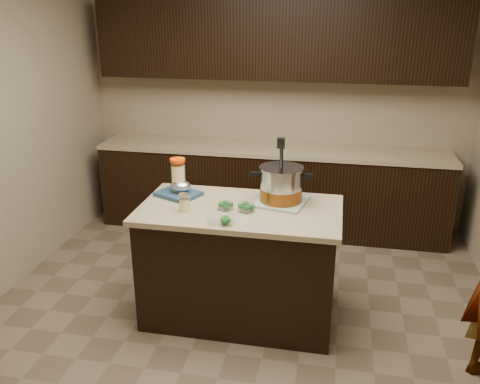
# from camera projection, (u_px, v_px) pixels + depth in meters

# --- Properties ---
(ground_plane) EXTENTS (4.00, 4.00, 0.00)m
(ground_plane) POSITION_uv_depth(u_px,v_px,m) (240.00, 314.00, 3.98)
(ground_plane) COLOR brown
(ground_plane) RESTS_ON ground
(room_shell) EXTENTS (4.04, 4.04, 2.72)m
(room_shell) POSITION_uv_depth(u_px,v_px,m) (240.00, 95.00, 3.39)
(room_shell) COLOR tan
(room_shell) RESTS_ON ground
(back_cabinets) EXTENTS (3.60, 0.63, 2.33)m
(back_cabinets) POSITION_uv_depth(u_px,v_px,m) (273.00, 142.00, 5.26)
(back_cabinets) COLOR black
(back_cabinets) RESTS_ON ground
(island) EXTENTS (1.46, 0.81, 0.90)m
(island) POSITION_uv_depth(u_px,v_px,m) (240.00, 262.00, 3.83)
(island) COLOR black
(island) RESTS_ON ground
(dish_towel) EXTENTS (0.43, 0.43, 0.02)m
(dish_towel) POSITION_uv_depth(u_px,v_px,m) (281.00, 201.00, 3.76)
(dish_towel) COLOR #587750
(dish_towel) RESTS_ON island
(stock_pot) EXTENTS (0.46, 0.35, 0.47)m
(stock_pot) POSITION_uv_depth(u_px,v_px,m) (281.00, 186.00, 3.72)
(stock_pot) COLOR #B7B7BC
(stock_pot) RESTS_ON dish_towel
(lemonade_pitcher) EXTENTS (0.13, 0.13, 0.28)m
(lemonade_pitcher) POSITION_uv_depth(u_px,v_px,m) (178.00, 178.00, 3.89)
(lemonade_pitcher) COLOR #EDE191
(lemonade_pitcher) RESTS_ON island
(mason_jar) EXTENTS (0.11, 0.11, 0.13)m
(mason_jar) POSITION_uv_depth(u_px,v_px,m) (184.00, 203.00, 3.60)
(mason_jar) COLOR #EDE191
(mason_jar) RESTS_ON island
(broccoli_tub_left) EXTENTS (0.12, 0.12, 0.05)m
(broccoli_tub_left) POSITION_uv_depth(u_px,v_px,m) (226.00, 206.00, 3.63)
(broccoli_tub_left) COLOR silver
(broccoli_tub_left) RESTS_ON island
(broccoli_tub_right) EXTENTS (0.12, 0.12, 0.06)m
(broccoli_tub_right) POSITION_uv_depth(u_px,v_px,m) (246.00, 208.00, 3.60)
(broccoli_tub_right) COLOR silver
(broccoli_tub_right) RESTS_ON island
(broccoli_tub_rect) EXTENTS (0.17, 0.13, 0.06)m
(broccoli_tub_rect) POSITION_uv_depth(u_px,v_px,m) (221.00, 220.00, 3.40)
(broccoli_tub_rect) COLOR silver
(broccoli_tub_rect) RESTS_ON island
(blue_tray) EXTENTS (0.38, 0.35, 0.12)m
(blue_tray) POSITION_uv_depth(u_px,v_px,m) (179.00, 191.00, 3.88)
(blue_tray) COLOR navy
(blue_tray) RESTS_ON island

